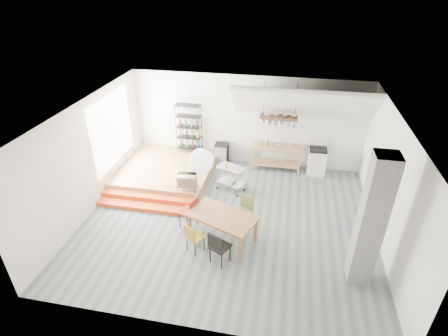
% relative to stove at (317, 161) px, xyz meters
% --- Properties ---
extents(floor, '(8.00, 8.00, 0.00)m').
position_rel_stove_xyz_m(floor, '(-2.50, -3.16, -0.48)').
color(floor, '#566063').
rests_on(floor, ground).
extents(wall_back, '(8.00, 0.04, 3.20)m').
position_rel_stove_xyz_m(wall_back, '(-2.50, 0.34, 1.12)').
color(wall_back, silver).
rests_on(wall_back, ground).
extents(wall_left, '(0.04, 7.00, 3.20)m').
position_rel_stove_xyz_m(wall_left, '(-6.50, -3.16, 1.12)').
color(wall_left, silver).
rests_on(wall_left, ground).
extents(wall_right, '(0.04, 7.00, 3.20)m').
position_rel_stove_xyz_m(wall_right, '(1.50, -3.16, 1.12)').
color(wall_right, silver).
rests_on(wall_right, ground).
extents(ceiling, '(8.00, 7.00, 0.02)m').
position_rel_stove_xyz_m(ceiling, '(-2.50, -3.16, 2.72)').
color(ceiling, white).
rests_on(ceiling, wall_back).
extents(slope_ceiling, '(4.40, 1.44, 1.32)m').
position_rel_stove_xyz_m(slope_ceiling, '(-0.70, -0.26, 2.07)').
color(slope_ceiling, white).
rests_on(slope_ceiling, wall_back).
extents(window_pane, '(0.02, 2.50, 2.20)m').
position_rel_stove_xyz_m(window_pane, '(-6.48, -1.66, 1.32)').
color(window_pane, white).
rests_on(window_pane, wall_left).
extents(platform, '(3.00, 3.00, 0.40)m').
position_rel_stove_xyz_m(platform, '(-5.00, -1.16, -0.28)').
color(platform, '#96704B').
rests_on(platform, ground).
extents(step_lower, '(3.00, 0.35, 0.13)m').
position_rel_stove_xyz_m(step_lower, '(-5.00, -3.11, -0.41)').
color(step_lower, '#D24A18').
rests_on(step_lower, ground).
extents(step_upper, '(3.00, 0.35, 0.27)m').
position_rel_stove_xyz_m(step_upper, '(-5.00, -2.76, -0.35)').
color(step_upper, '#D24A18').
rests_on(step_upper, ground).
extents(concrete_column, '(0.50, 0.50, 3.20)m').
position_rel_stove_xyz_m(concrete_column, '(0.80, -4.66, 1.12)').
color(concrete_column, slate).
rests_on(concrete_column, ground).
extents(kitchen_counter, '(1.80, 0.60, 0.91)m').
position_rel_stove_xyz_m(kitchen_counter, '(-1.40, -0.01, 0.15)').
color(kitchen_counter, '#96704B').
rests_on(kitchen_counter, ground).
extents(stove, '(0.60, 0.60, 1.18)m').
position_rel_stove_xyz_m(stove, '(0.00, 0.00, 0.00)').
color(stove, white).
rests_on(stove, ground).
extents(pot_rack, '(1.20, 0.50, 1.43)m').
position_rel_stove_xyz_m(pot_rack, '(-1.37, -0.23, 1.50)').
color(pot_rack, '#452A1B').
rests_on(pot_rack, ceiling).
extents(wire_shelving, '(0.88, 0.38, 1.80)m').
position_rel_stove_xyz_m(wire_shelving, '(-4.50, 0.04, 0.85)').
color(wire_shelving, black).
rests_on(wire_shelving, platform).
extents(microwave_shelf, '(0.60, 0.40, 0.16)m').
position_rel_stove_xyz_m(microwave_shelf, '(-3.90, -2.41, 0.07)').
color(microwave_shelf, '#96704B').
rests_on(microwave_shelf, platform).
extents(paper_lantern, '(0.60, 0.60, 0.60)m').
position_rel_stove_xyz_m(paper_lantern, '(-3.06, -3.79, 1.72)').
color(paper_lantern, white).
rests_on(paper_lantern, ceiling).
extents(dining_table, '(1.91, 1.49, 0.80)m').
position_rel_stove_xyz_m(dining_table, '(-2.50, -4.01, 0.23)').
color(dining_table, brown).
rests_on(dining_table, ground).
extents(chair_mustard, '(0.52, 0.52, 0.83)m').
position_rel_stove_xyz_m(chair_mustard, '(-3.12, -4.57, 0.01)').
color(chair_mustard, '#AF871E').
rests_on(chair_mustard, ground).
extents(chair_black, '(0.57, 0.57, 0.94)m').
position_rel_stove_xyz_m(chair_black, '(-2.44, -4.85, 0.08)').
color(chair_black, black).
rests_on(chair_black, ground).
extents(chair_olive, '(0.59, 0.59, 0.95)m').
position_rel_stove_xyz_m(chair_olive, '(-2.02, -3.38, 0.08)').
color(chair_olive, brown).
rests_on(chair_olive, ground).
extents(chair_red, '(0.53, 0.53, 0.93)m').
position_rel_stove_xyz_m(chair_red, '(-3.45, -3.63, 0.08)').
color(chair_red, '#A22C17').
rests_on(chair_red, ground).
extents(rolling_cart, '(0.95, 0.76, 0.83)m').
position_rel_stove_xyz_m(rolling_cart, '(-2.70, -1.61, 0.06)').
color(rolling_cart, silver).
rests_on(rolling_cart, ground).
extents(mini_fridge, '(0.46, 0.46, 0.78)m').
position_rel_stove_xyz_m(mini_fridge, '(-3.34, 0.04, -0.09)').
color(mini_fridge, black).
rests_on(mini_fridge, ground).
extents(microwave, '(0.62, 0.47, 0.32)m').
position_rel_stove_xyz_m(microwave, '(-3.90, -2.41, 0.24)').
color(microwave, beige).
rests_on(microwave, microwave_shelf).
extents(bowl, '(0.22, 0.22, 0.05)m').
position_rel_stove_xyz_m(bowl, '(-1.37, -0.06, 0.45)').
color(bowl, silver).
rests_on(bowl, kitchen_counter).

